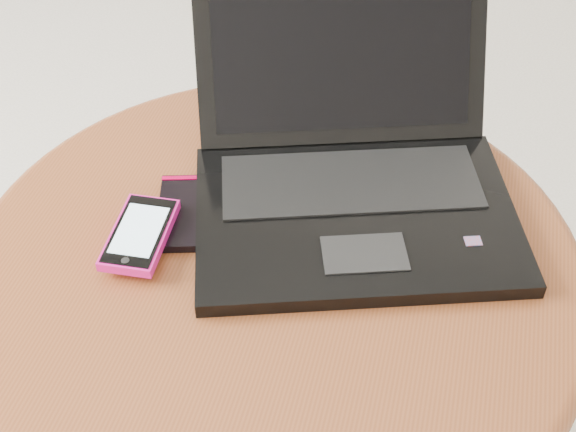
# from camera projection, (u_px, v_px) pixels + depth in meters

# --- Properties ---
(table) EXTENTS (0.65, 0.65, 0.52)m
(table) POSITION_uv_depth(u_px,v_px,m) (275.00, 321.00, 0.89)
(table) COLOR #5A2C18
(table) RESTS_ON ground
(laptop) EXTENTS (0.42, 0.42, 0.20)m
(laptop) POSITION_uv_depth(u_px,v_px,m) (351.00, 167.00, 0.85)
(laptop) COLOR black
(laptop) RESTS_ON table
(phone_black) EXTENTS (0.09, 0.12, 0.01)m
(phone_black) POSITION_uv_depth(u_px,v_px,m) (185.00, 212.00, 0.85)
(phone_black) COLOR black
(phone_black) RESTS_ON table
(phone_pink) EXTENTS (0.06, 0.11, 0.01)m
(phone_pink) POSITION_uv_depth(u_px,v_px,m) (140.00, 234.00, 0.81)
(phone_pink) COLOR #E6168A
(phone_pink) RESTS_ON phone_black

